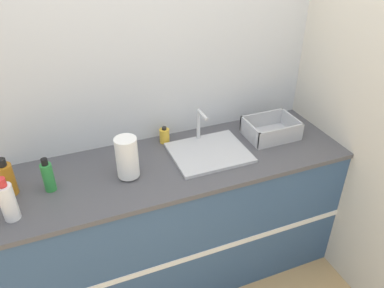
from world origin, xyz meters
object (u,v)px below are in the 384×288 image
object	(u,v)px
paper_towel_roll	(127,158)
bottle_amber	(7,179)
bottle_white_spray	(8,201)
sink	(209,151)
dish_rack	(271,130)
soap_dispenser	(165,135)
bottle_green	(48,176)

from	to	relation	value
paper_towel_roll	bottle_amber	xyz separation A→B (m)	(-0.62, 0.08, -0.03)
bottle_white_spray	bottle_amber	world-z (taller)	bottle_white_spray
sink	dish_rack	xyz separation A→B (m)	(0.46, 0.04, 0.03)
dish_rack	soap_dispenser	distance (m)	0.70
bottle_green	bottle_white_spray	xyz separation A→B (m)	(-0.19, -0.16, 0.02)
paper_towel_roll	bottle_green	world-z (taller)	paper_towel_roll
bottle_amber	sink	bearing A→B (deg)	-1.92
paper_towel_roll	bottle_amber	distance (m)	0.62
sink	bottle_amber	world-z (taller)	sink
dish_rack	bottle_green	world-z (taller)	bottle_green
sink	bottle_white_spray	bearing A→B (deg)	-171.39
dish_rack	bottle_white_spray	world-z (taller)	bottle_white_spray
sink	soap_dispenser	bearing A→B (deg)	132.49
sink	soap_dispenser	size ratio (longest dim) A/B	4.19
bottle_green	bottle_white_spray	world-z (taller)	bottle_white_spray
bottle_amber	soap_dispenser	world-z (taller)	bottle_amber
bottle_amber	bottle_white_spray	bearing A→B (deg)	-87.00
bottle_green	sink	bearing A→B (deg)	0.50
soap_dispenser	paper_towel_roll	bearing A→B (deg)	-137.81
bottle_green	soap_dispenser	distance (m)	0.76
bottle_green	dish_rack	bearing A→B (deg)	2.06
sink	paper_towel_roll	distance (m)	0.52
sink	dish_rack	size ratio (longest dim) A/B	1.40
sink	soap_dispenser	world-z (taller)	sink
bottle_white_spray	bottle_amber	xyz separation A→B (m)	(-0.01, 0.21, -0.01)
dish_rack	bottle_amber	world-z (taller)	bottle_amber
bottle_amber	soap_dispenser	bearing A→B (deg)	11.65
bottle_white_spray	soap_dispenser	bearing A→B (deg)	23.58
bottle_white_spray	paper_towel_roll	bearing A→B (deg)	11.39
paper_towel_roll	bottle_white_spray	distance (m)	0.62
dish_rack	bottle_white_spray	bearing A→B (deg)	-172.40
dish_rack	bottle_green	distance (m)	1.39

